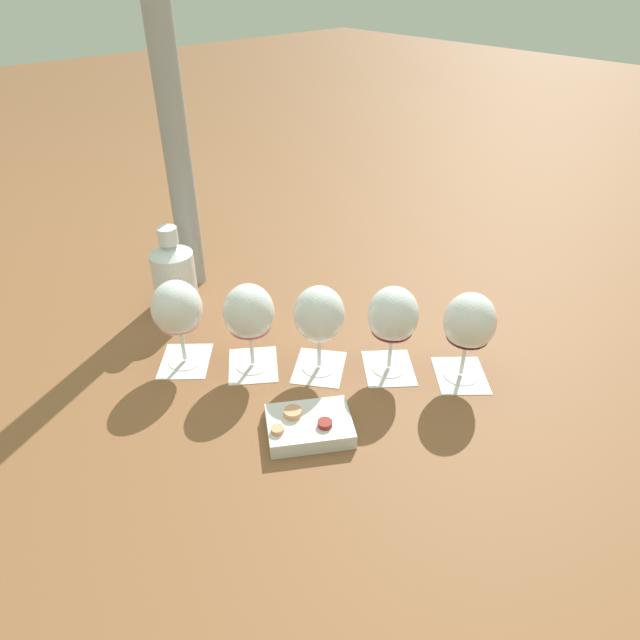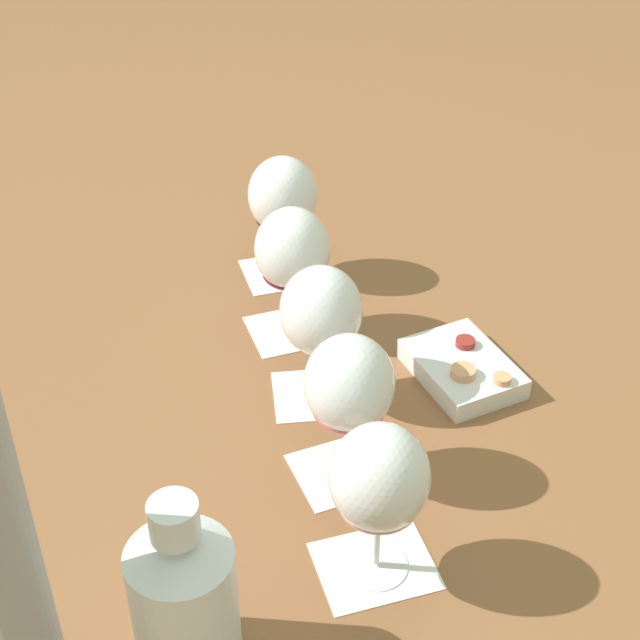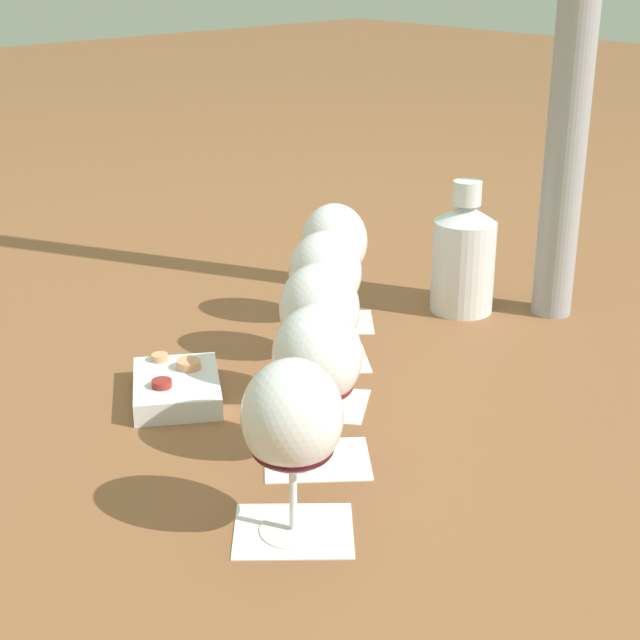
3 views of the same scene
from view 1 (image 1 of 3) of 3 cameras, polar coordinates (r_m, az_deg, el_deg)
ground_plane at (r=1.15m, az=-0.09°, el=-4.79°), size 8.00×8.00×0.00m
tasting_card_0 at (r=1.20m, az=-13.31°, el=-3.99°), size 0.15×0.15×0.00m
tasting_card_1 at (r=1.17m, az=-6.71°, el=-4.48°), size 0.15×0.15×0.00m
tasting_card_2 at (r=1.15m, az=-0.25°, el=-4.66°), size 0.15×0.15×0.00m
tasting_card_3 at (r=1.16m, az=6.88°, el=-4.77°), size 0.15×0.15×0.00m
tasting_card_4 at (r=1.17m, az=13.87°, el=-5.37°), size 0.15×0.15×0.00m
wine_glass_0 at (r=1.13m, az=-14.07°, el=0.84°), size 0.10×0.10×0.18m
wine_glass_1 at (r=1.10m, az=-7.11°, el=0.48°), size 0.10×0.10×0.18m
wine_glass_2 at (r=1.08m, az=-0.27°, el=0.33°), size 0.10×0.10×0.18m
wine_glass_3 at (r=1.09m, az=7.30°, el=0.20°), size 0.10×0.10×0.18m
wine_glass_4 at (r=1.10m, az=14.70°, el=-0.47°), size 0.10×0.10×0.18m
ceramic_vase at (r=1.33m, az=-14.39°, el=4.32°), size 0.10×0.10×0.21m
snack_dish at (r=1.01m, az=-1.12°, el=-10.52°), size 0.18×0.17×0.04m
umbrella_pole at (r=1.32m, az=-15.11°, el=22.41°), size 0.06×0.06×0.97m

